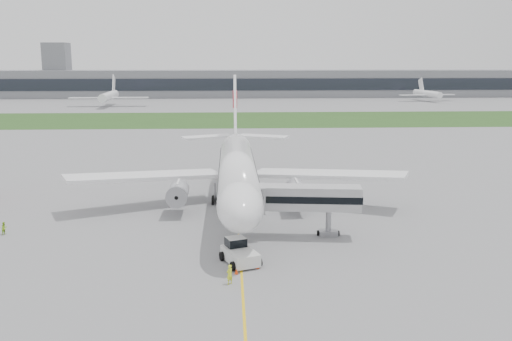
{
  "coord_description": "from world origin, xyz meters",
  "views": [
    {
      "loc": [
        -1.09,
        -73.27,
        20.96
      ],
      "look_at": [
        2.49,
        2.0,
        5.87
      ],
      "focal_mm": 40.0,
      "sensor_mm": 36.0,
      "label": 1
    }
  ],
  "objects_px": {
    "jet_bridge": "(299,198)",
    "ground_crew_near": "(230,274)",
    "pushback_tug": "(239,252)",
    "airliner": "(237,168)"
  },
  "relations": [
    {
      "from": "jet_bridge",
      "to": "ground_crew_near",
      "type": "distance_m",
      "value": 16.57
    },
    {
      "from": "airliner",
      "to": "jet_bridge",
      "type": "bearing_deg",
      "value": -63.17
    },
    {
      "from": "airliner",
      "to": "pushback_tug",
      "type": "distance_m",
      "value": 22.51
    },
    {
      "from": "airliner",
      "to": "ground_crew_near",
      "type": "distance_m",
      "value": 28.15
    },
    {
      "from": "pushback_tug",
      "to": "jet_bridge",
      "type": "relative_size",
      "value": 0.39
    },
    {
      "from": "pushback_tug",
      "to": "jet_bridge",
      "type": "xyz_separation_m",
      "value": [
        7.14,
        8.27,
        3.56
      ]
    },
    {
      "from": "pushback_tug",
      "to": "ground_crew_near",
      "type": "xyz_separation_m",
      "value": [
        -1.0,
        -5.68,
        -0.16
      ]
    },
    {
      "from": "airliner",
      "to": "pushback_tug",
      "type": "xyz_separation_m",
      "value": [
        -0.18,
        -22.05,
        -4.55
      ]
    },
    {
      "from": "pushback_tug",
      "to": "airliner",
      "type": "bearing_deg",
      "value": 68.61
    },
    {
      "from": "jet_bridge",
      "to": "ground_crew_near",
      "type": "bearing_deg",
      "value": -113.82
    }
  ]
}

